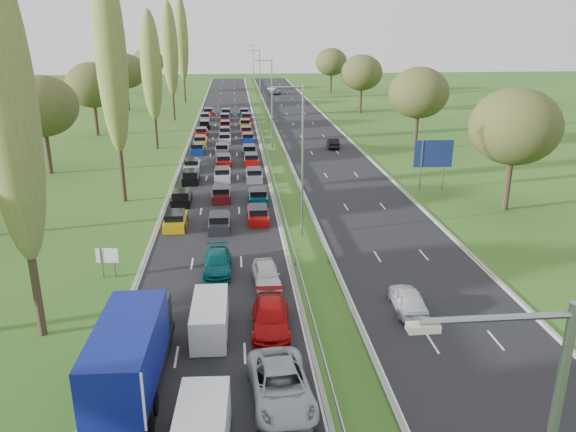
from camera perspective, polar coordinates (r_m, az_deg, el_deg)
name	(u,v)px	position (r m, az deg, el deg)	size (l,w,h in m)	color
ground	(271,145)	(81.08, -1.69, 7.24)	(260.00, 260.00, 0.00)	#27541A
near_carriageway	(224,142)	(83.38, -6.48, 7.45)	(10.50, 215.00, 0.04)	black
far_carriageway	(316,141)	(84.21, 2.82, 7.65)	(10.50, 215.00, 0.04)	black
central_reservation	(270,138)	(83.42, -1.81, 7.94)	(2.36, 215.00, 0.32)	gray
lamp_columns	(272,104)	(78.13, -1.63, 11.26)	(0.18, 140.18, 12.00)	gray
poplar_row	(137,61)	(68.44, -15.06, 14.99)	(2.80, 127.80, 22.44)	#2D2116
woodland_left	(31,110)	(66.04, -24.61, 9.73)	(8.00, 166.00, 11.10)	#2D2116
woodland_right	(441,101)	(70.93, 15.25, 11.25)	(8.00, 153.00, 11.10)	#2D2116
traffic_queue_fill	(224,146)	(78.71, -6.54, 7.10)	(9.11, 68.70, 0.80)	#BF990C
near_car_2	(141,328)	(31.63, -14.70, -10.94)	(2.41, 5.22, 1.45)	white
near_car_7	(218,263)	(38.90, -7.17, -4.73)	(1.89, 4.65, 1.35)	#055152
near_car_10	(281,386)	(26.19, -0.72, -16.88)	(2.64, 5.72, 1.59)	#A1A6AA
near_car_11	(271,318)	(31.57, -1.76, -10.27)	(2.10, 5.16, 1.50)	#A10A09
near_car_12	(266,274)	(36.78, -2.21, -5.94)	(1.70, 4.23, 1.44)	silver
far_car_0	(408,299)	(34.32, 12.10, -8.26)	(1.71, 4.24, 1.44)	silver
far_car_1	(333,143)	(79.08, 4.57, 7.43)	(1.48, 4.25, 1.40)	black
far_car_2	(275,91)	(144.37, -1.34, 12.56)	(2.32, 5.03, 1.40)	gray
blue_lorry	(132,352)	(27.16, -15.56, -13.19)	(2.56, 9.20, 3.89)	black
white_van_rear	(210,316)	(31.51, -7.92, -10.07)	(1.88, 4.79, 1.92)	silver
info_sign	(107,259)	(39.41, -17.87, -4.15)	(1.50, 0.24, 2.10)	gray
direction_sign	(433,156)	(59.33, 14.54, 5.92)	(4.00, 0.21, 5.20)	gray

